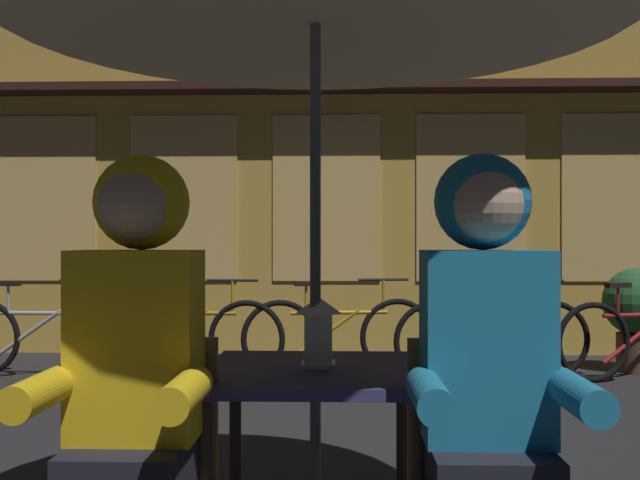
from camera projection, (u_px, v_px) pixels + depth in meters
name	position (u px, v px, depth m)	size (l,w,h in m)	color
cafe_table	(315.00, 398.00, 2.41)	(0.72, 0.72, 0.74)	navy
lantern	(319.00, 330.00, 2.43)	(0.11, 0.11, 0.23)	white
chair_left	(140.00, 478.00, 2.06)	(0.40, 0.40, 0.87)	olive
person_left_hooded	(134.00, 354.00, 2.00)	(0.45, 0.56, 1.40)	black
person_right_hooded	(488.00, 356.00, 1.97)	(0.45, 0.56, 1.40)	black
shopfront_building	(396.00, 59.00, 7.79)	(10.00, 0.93, 6.20)	gold
bicycle_nearest	(40.00, 336.00, 6.24)	(1.68, 0.11, 0.84)	black
bicycle_second	(187.00, 336.00, 6.25)	(1.68, 0.16, 0.84)	black
bicycle_third	(339.00, 336.00, 6.28)	(1.67, 0.32, 0.84)	black
bicycle_fourth	(493.00, 338.00, 6.10)	(1.67, 0.26, 0.84)	black
potted_plant	(638.00, 310.00, 6.49)	(0.60, 0.60, 0.92)	brown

